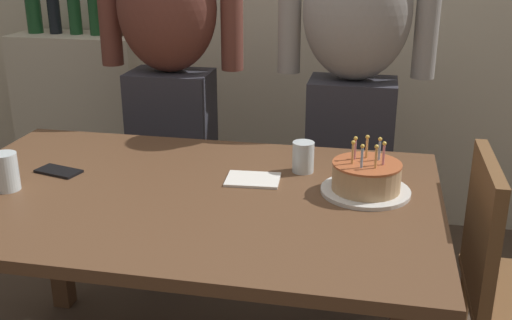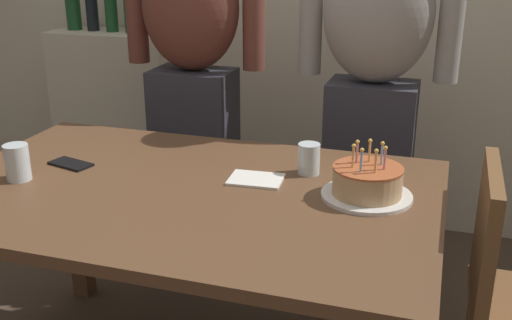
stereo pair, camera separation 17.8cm
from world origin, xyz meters
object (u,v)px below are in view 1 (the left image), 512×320
at_px(person_man_bearded, 170,83).
at_px(water_glass_near, 303,157).
at_px(water_glass_far, 6,172).
at_px(person_woman_cardigan, 353,91).
at_px(dining_chair, 511,279).
at_px(cell_phone, 59,171).
at_px(birthday_cake, 366,179).
at_px(napkin_stack, 253,180).

bearing_deg(person_man_bearded, water_glass_near, 138.49).
bearing_deg(water_glass_far, person_woman_cardigan, 42.40).
relative_size(water_glass_far, dining_chair, 0.13).
xyz_separation_m(cell_phone, person_woman_cardigan, (0.88, 0.72, 0.13)).
bearing_deg(water_glass_far, water_glass_near, 20.94).
relative_size(birthday_cake, cell_phone, 1.83).
distance_m(napkin_stack, person_man_bearded, 0.84).
bearing_deg(birthday_cake, person_woman_cardigan, 96.65).
bearing_deg(birthday_cake, dining_chair, -3.38).
relative_size(person_man_bearded, person_woman_cardigan, 1.00).
height_order(water_glass_far, cell_phone, water_glass_far).
distance_m(person_woman_cardigan, dining_chair, 0.95).
height_order(birthday_cake, person_man_bearded, person_man_bearded).
bearing_deg(cell_phone, dining_chair, 14.54).
bearing_deg(water_glass_near, person_woman_cardigan, 77.69).
height_order(birthday_cake, napkin_stack, birthday_cake).
bearing_deg(person_woman_cardigan, birthday_cake, 96.65).
xyz_separation_m(water_glass_near, water_glass_far, (-0.84, -0.32, 0.01)).
xyz_separation_m(birthday_cake, cell_phone, (-0.97, -0.03, -0.04)).
height_order(cell_phone, person_woman_cardigan, person_woman_cardigan).
bearing_deg(water_glass_near, birthday_cake, -33.89).
relative_size(water_glass_near, person_man_bearded, 0.06).
height_order(napkin_stack, person_woman_cardigan, person_woman_cardigan).
bearing_deg(water_glass_far, birthday_cake, 10.10).
bearing_deg(cell_phone, person_man_bearded, 94.02).
relative_size(person_woman_cardigan, dining_chair, 1.90).
bearing_deg(napkin_stack, birthday_cake, -4.40).
bearing_deg(dining_chair, water_glass_near, 75.70).
distance_m(water_glass_far, dining_chair, 1.51).
height_order(cell_phone, dining_chair, dining_chair).
height_order(water_glass_near, napkin_stack, water_glass_near).
relative_size(cell_phone, person_man_bearded, 0.09).
bearing_deg(person_man_bearded, cell_phone, 79.57).
bearing_deg(napkin_stack, water_glass_far, -163.14).
xyz_separation_m(cell_phone, person_man_bearded, (0.13, 0.72, 0.13)).
relative_size(cell_phone, dining_chair, 0.17).
relative_size(birthday_cake, water_glass_near, 2.67).
height_order(water_glass_far, person_man_bearded, person_man_bearded).
xyz_separation_m(person_woman_cardigan, dining_chair, (0.51, -0.72, -0.36)).
xyz_separation_m(birthday_cake, water_glass_far, (-1.04, -0.19, 0.01)).
height_order(napkin_stack, person_man_bearded, person_man_bearded).
height_order(water_glass_far, dining_chair, dining_chair).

